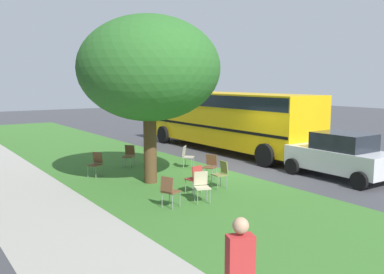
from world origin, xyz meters
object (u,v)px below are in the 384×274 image
(chair_4, at_px, (169,189))
(chair_7, at_px, (96,162))
(chair_0, at_px, (202,185))
(chair_1, at_px, (150,152))
(chair_2, at_px, (195,177))
(chair_8, at_px, (129,154))
(chair_6, at_px, (210,165))
(chair_5, at_px, (221,172))
(parked_car, at_px, (340,155))
(school_bus, at_px, (227,116))
(chair_3, at_px, (187,155))
(pedestrian_1, at_px, (240,273))
(street_tree, at_px, (149,69))

(chair_4, xyz_separation_m, chair_7, (4.77, 0.20, 0.00))
(chair_0, xyz_separation_m, chair_1, (5.70, -1.46, 0.00))
(chair_2, bearing_deg, chair_7, 22.46)
(chair_1, height_order, chair_8, same)
(chair_1, height_order, chair_6, same)
(chair_0, height_order, chair_1, same)
(chair_5, relative_size, parked_car, 0.24)
(school_bus, bearing_deg, chair_5, 139.31)
(chair_6, distance_m, parked_car, 4.63)
(chair_8, bearing_deg, chair_3, -129.41)
(chair_8, bearing_deg, pedestrian_1, 160.91)
(school_bus, bearing_deg, parked_car, 175.71)
(chair_8, distance_m, school_bus, 5.98)
(chair_2, relative_size, chair_5, 1.00)
(chair_4, height_order, chair_8, same)
(street_tree, relative_size, chair_2, 6.38)
(chair_7, bearing_deg, chair_8, -63.28)
(chair_0, relative_size, chair_4, 1.00)
(chair_2, height_order, chair_5, same)
(chair_0, relative_size, chair_5, 1.00)
(chair_6, bearing_deg, chair_5, 159.38)
(chair_8, bearing_deg, chair_4, 164.54)
(street_tree, distance_m, chair_7, 4.03)
(chair_4, distance_m, chair_7, 4.77)
(street_tree, height_order, chair_6, street_tree)
(street_tree, bearing_deg, chair_6, -111.02)
(chair_8, bearing_deg, chair_7, 116.72)
(chair_6, bearing_deg, pedestrian_1, 145.25)
(chair_7, height_order, school_bus, school_bus)
(chair_1, xyz_separation_m, chair_6, (-3.57, -0.47, 0.00))
(pedestrian_1, bearing_deg, chair_6, -34.75)
(street_tree, height_order, chair_1, street_tree)
(chair_2, height_order, parked_car, parked_car)
(street_tree, relative_size, chair_6, 6.38)
(street_tree, distance_m, chair_6, 3.95)
(street_tree, relative_size, chair_3, 6.38)
(chair_3, xyz_separation_m, pedestrian_1, (-9.71, 5.69, 0.41))
(school_bus, distance_m, pedestrian_1, 15.47)
(chair_0, distance_m, school_bus, 9.20)
(chair_0, bearing_deg, chair_2, -24.03)
(chair_4, relative_size, chair_8, 1.00)
(chair_0, distance_m, chair_2, 0.97)
(chair_8, relative_size, parked_car, 0.24)
(street_tree, relative_size, chair_7, 6.38)
(chair_4, bearing_deg, school_bus, -48.49)
(chair_1, bearing_deg, parked_car, -144.71)
(chair_1, relative_size, chair_7, 1.00)
(chair_4, height_order, chair_6, same)
(chair_5, height_order, school_bus, school_bus)
(chair_2, bearing_deg, chair_4, 119.58)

